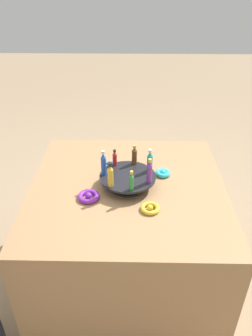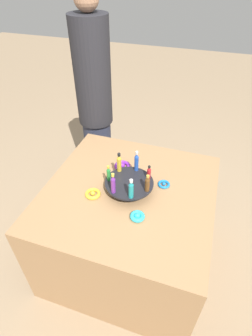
{
  "view_description": "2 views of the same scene",
  "coord_description": "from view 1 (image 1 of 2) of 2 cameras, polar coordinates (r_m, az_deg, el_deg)",
  "views": [
    {
      "loc": [
        -0.02,
        1.45,
        1.76
      ],
      "look_at": [
        0.01,
        0.01,
        0.84
      ],
      "focal_mm": 35.0,
      "sensor_mm": 36.0,
      "label": 1
    },
    {
      "loc": [
        -1.13,
        -0.36,
        1.88
      ],
      "look_at": [
        0.05,
        0.04,
        0.85
      ],
      "focal_mm": 28.0,
      "sensor_mm": 36.0,
      "label": 2
    }
  ],
  "objects": [
    {
      "name": "bottle_red",
      "position": [
        1.81,
        -1.98,
        1.7
      ],
      "size": [
        0.02,
        0.02,
        0.1
      ],
      "color": "#B21E23",
      "rests_on": "display_stand"
    },
    {
      "name": "ribbon_bow_gold",
      "position": [
        1.62,
        4.21,
        -7.0
      ],
      "size": [
        0.1,
        0.1,
        0.03
      ],
      "color": "gold",
      "rests_on": "party_table"
    },
    {
      "name": "ribbon_bow_purple",
      "position": [
        1.7,
        -6.53,
        -4.93
      ],
      "size": [
        0.11,
        0.11,
        0.04
      ],
      "color": "purple",
      "rests_on": "party_table"
    },
    {
      "name": "display_stand",
      "position": [
        1.76,
        0.29,
        -2.02
      ],
      "size": [
        0.3,
        0.3,
        0.07
      ],
      "color": "black",
      "rests_on": "party_table"
    },
    {
      "name": "ground_plane",
      "position": [
        2.28,
        0.23,
        -18.01
      ],
      "size": [
        12.0,
        12.0,
        0.0
      ],
      "primitive_type": "plane",
      "color": "#997F60"
    },
    {
      "name": "ribbon_bow_teal",
      "position": [
        1.88,
        6.43,
        -0.86
      ],
      "size": [
        0.09,
        0.09,
        0.04
      ],
      "color": "#2DB7CC",
      "rests_on": "party_table"
    },
    {
      "name": "ribbon_bow_blue",
      "position": [
        1.95,
        -2.95,
        0.51
      ],
      "size": [
        0.08,
        0.08,
        0.02
      ],
      "color": "blue",
      "rests_on": "party_table"
    },
    {
      "name": "party_table",
      "position": [
        2.02,
        0.26,
        -11.51
      ],
      "size": [
        1.06,
        1.06,
        0.72
      ],
      "color": "#9E754C",
      "rests_on": "ground_plane"
    },
    {
      "name": "bottle_green",
      "position": [
        1.61,
        0.98,
        -2.33
      ],
      "size": [
        0.02,
        0.02,
        0.11
      ],
      "color": "#288438",
      "rests_on": "display_stand"
    },
    {
      "name": "bottle_brown",
      "position": [
        1.82,
        1.48,
        2.21
      ],
      "size": [
        0.03,
        0.03,
        0.12
      ],
      "color": "brown",
      "rests_on": "display_stand"
    },
    {
      "name": "bottle_purple",
      "position": [
        1.66,
        4.11,
        -0.7
      ],
      "size": [
        0.03,
        0.03,
        0.14
      ],
      "color": "#702D93",
      "rests_on": "display_stand"
    },
    {
      "name": "bottle_teal",
      "position": [
        1.75,
        4.17,
        1.17
      ],
      "size": [
        0.03,
        0.03,
        0.13
      ],
      "color": "teal",
      "rests_on": "display_stand"
    },
    {
      "name": "bottle_gold",
      "position": [
        1.63,
        -2.74,
        -1.31
      ],
      "size": [
        0.03,
        0.03,
        0.14
      ],
      "color": "gold",
      "rests_on": "display_stand"
    },
    {
      "name": "bottle_blue",
      "position": [
        1.72,
        -3.94,
        0.71
      ],
      "size": [
        0.03,
        0.03,
        0.15
      ],
      "color": "#234CAD",
      "rests_on": "display_stand"
    }
  ]
}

